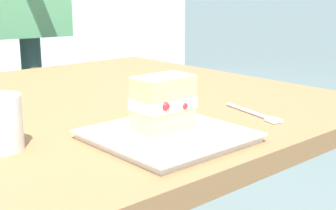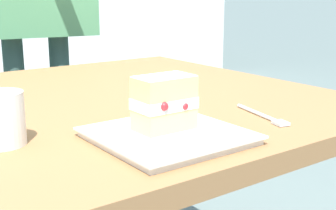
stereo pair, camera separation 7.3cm
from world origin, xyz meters
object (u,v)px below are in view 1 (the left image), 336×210
Objects in this scene: dessert_plate at (168,136)px; dessert_fork at (255,114)px; patio_table at (17,155)px; cake_slice at (163,103)px.

dessert_plate is 0.25m from dessert_fork.
patio_table is 0.39m from dessert_plate.
patio_table is 0.40m from cake_slice.
dessert_fork is (0.37, -0.35, 0.10)m from patio_table.
cake_slice is at bearing 176.88° from dessert_fork.
patio_table is 13.81× the size of cake_slice.
dessert_fork is at bearing -43.79° from patio_table.
cake_slice is 0.25m from dessert_fork.
patio_table is at bearing 108.77° from dessert_plate.
patio_table is 0.52m from dessert_fork.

